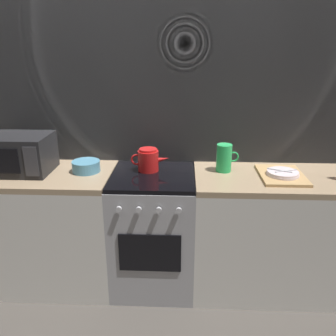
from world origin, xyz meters
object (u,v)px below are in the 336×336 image
object	(u,v)px
mixing_bowl	(86,166)
stove_unit	(154,230)
pitcher	(224,158)
microwave	(18,154)
dish_pile	(282,175)
kettle	(148,160)

from	to	relation	value
mixing_bowl	stove_unit	bearing A→B (deg)	-4.55
pitcher	microwave	bearing A→B (deg)	-177.00
mixing_bowl	pitcher	size ratio (longest dim) A/B	1.00
microwave	dish_pile	world-z (taller)	microwave
stove_unit	dish_pile	size ratio (longest dim) A/B	2.25
mixing_bowl	dish_pile	distance (m)	1.39
pitcher	dish_pile	size ratio (longest dim) A/B	0.50
microwave	pitcher	size ratio (longest dim) A/B	2.30
microwave	kettle	world-z (taller)	microwave
pitcher	dish_pile	bearing A→B (deg)	-14.85
pitcher	stove_unit	bearing A→B (deg)	-169.50
stove_unit	kettle	bearing A→B (deg)	115.05
mixing_bowl	dish_pile	world-z (taller)	mixing_bowl
mixing_bowl	pitcher	world-z (taller)	pitcher
microwave	dish_pile	bearing A→B (deg)	-0.83
stove_unit	pitcher	bearing A→B (deg)	10.50
microwave	pitcher	world-z (taller)	microwave
pitcher	dish_pile	xyz separation A→B (m)	(0.39, -0.10, -0.08)
dish_pile	mixing_bowl	bearing A→B (deg)	178.00
stove_unit	pitcher	world-z (taller)	pitcher
microwave	kettle	distance (m)	0.93
microwave	mixing_bowl	bearing A→B (deg)	2.57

